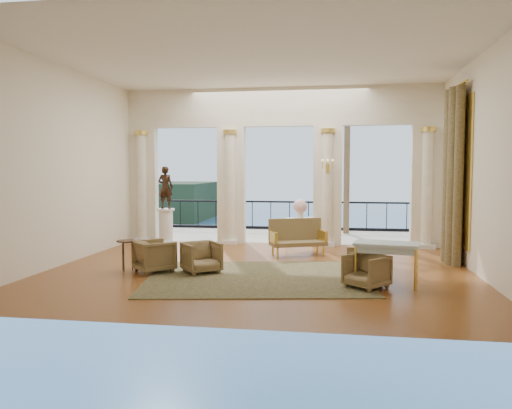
% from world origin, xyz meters
% --- Properties ---
extents(floor, '(9.00, 9.00, 0.00)m').
position_xyz_m(floor, '(0.00, 0.00, 0.00)').
color(floor, '#553416').
rests_on(floor, ground).
extents(room_walls, '(9.00, 9.00, 9.00)m').
position_xyz_m(room_walls, '(0.00, -1.12, 2.88)').
color(room_walls, white).
rests_on(room_walls, ground).
extents(arcade, '(9.00, 0.56, 4.50)m').
position_xyz_m(arcade, '(-0.00, 3.82, 2.58)').
color(arcade, beige).
rests_on(arcade, ground).
extents(terrace, '(10.00, 3.60, 0.10)m').
position_xyz_m(terrace, '(0.00, 5.80, -0.05)').
color(terrace, '#A29C85').
rests_on(terrace, ground).
extents(balustrade, '(9.00, 0.06, 1.03)m').
position_xyz_m(balustrade, '(0.00, 7.40, 0.41)').
color(balustrade, black).
rests_on(balustrade, terrace).
extents(palm_tree, '(2.00, 2.00, 4.50)m').
position_xyz_m(palm_tree, '(2.00, 6.60, 4.09)').
color(palm_tree, '#4C3823').
rests_on(palm_tree, terrace).
extents(headland, '(22.00, 18.00, 6.00)m').
position_xyz_m(headland, '(-30.00, 70.00, -3.00)').
color(headland, black).
rests_on(headland, sea).
extents(sea, '(160.00, 160.00, 0.00)m').
position_xyz_m(sea, '(0.00, 60.00, -6.00)').
color(sea, navy).
rests_on(sea, ground).
extents(curtain, '(0.33, 1.40, 4.09)m').
position_xyz_m(curtain, '(4.28, 1.50, 2.02)').
color(curtain, '#494022').
rests_on(curtain, ground).
extents(window_frame, '(0.04, 1.60, 3.40)m').
position_xyz_m(window_frame, '(4.47, 1.50, 2.10)').
color(window_frame, gold).
rests_on(window_frame, room_walls).
extents(wall_sconce, '(0.30, 0.11, 0.33)m').
position_xyz_m(wall_sconce, '(1.40, 3.51, 2.23)').
color(wall_sconce, gold).
rests_on(wall_sconce, arcade).
extents(rug, '(4.81, 4.03, 0.02)m').
position_xyz_m(rug, '(0.06, -0.79, 0.01)').
color(rug, '#2A2F16').
rests_on(rug, ground).
extents(armchair_a, '(0.95, 0.95, 0.72)m').
position_xyz_m(armchair_a, '(-1.14, -0.49, 0.36)').
color(armchair_a, '#43361B').
rests_on(armchair_a, ground).
extents(armchair_b, '(0.91, 0.90, 0.68)m').
position_xyz_m(armchair_b, '(2.19, -1.33, 0.34)').
color(armchair_b, '#43361B').
rests_on(armchair_b, ground).
extents(armchair_c, '(0.65, 0.69, 0.69)m').
position_xyz_m(armchair_c, '(2.19, -0.71, 0.34)').
color(armchair_c, '#43361B').
rests_on(armchair_c, ground).
extents(armchair_d, '(0.99, 0.99, 0.75)m').
position_xyz_m(armchair_d, '(-2.15, -0.55, 0.37)').
color(armchair_d, '#43361B').
rests_on(armchair_d, ground).
extents(settee, '(1.51, 1.07, 0.92)m').
position_xyz_m(settee, '(0.67, 2.04, 0.45)').
color(settee, '#43361B').
rests_on(settee, ground).
extents(game_table, '(1.27, 0.85, 0.80)m').
position_xyz_m(game_table, '(2.57, -1.02, 0.72)').
color(game_table, '#9EBAC7').
rests_on(game_table, ground).
extents(pedestal, '(0.56, 0.56, 1.02)m').
position_xyz_m(pedestal, '(-3.30, 3.50, 0.49)').
color(pedestal, silver).
rests_on(pedestal, ground).
extents(statue, '(0.48, 0.34, 1.25)m').
position_xyz_m(statue, '(-3.30, 3.50, 1.64)').
color(statue, black).
rests_on(statue, pedestal).
extents(console_table, '(0.91, 0.64, 0.80)m').
position_xyz_m(console_table, '(0.64, 3.55, 0.67)').
color(console_table, silver).
rests_on(console_table, ground).
extents(urn, '(0.40, 0.40, 0.53)m').
position_xyz_m(urn, '(0.64, 3.55, 1.10)').
color(urn, silver).
rests_on(urn, console_table).
extents(side_table, '(0.40, 0.40, 0.66)m').
position_xyz_m(side_table, '(-2.79, -0.52, 0.56)').
color(side_table, black).
rests_on(side_table, ground).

